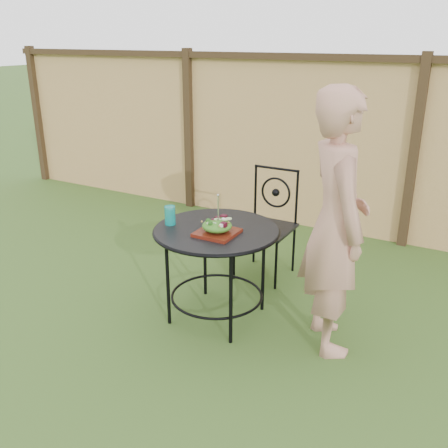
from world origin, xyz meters
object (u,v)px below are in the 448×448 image
patio_table (217,246)px  patio_chair (268,221)px  salad_plate (217,233)px  diner (336,224)px

patio_table → patio_chair: (0.01, 0.88, -0.08)m
patio_table → salad_plate: size_ratio=3.42×
diner → salad_plate: 0.82m
patio_chair → diner: bearing=-43.7°
patio_chair → patio_table: bearing=-90.8°
salad_plate → diner: bearing=13.2°
patio_table → salad_plate: (0.06, -0.09, 0.15)m
patio_table → diner: (0.84, 0.09, 0.30)m
patio_chair → salad_plate: (0.05, -0.98, 0.23)m
patio_table → diner: diner is taller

